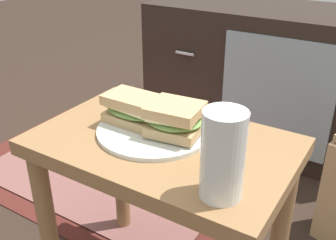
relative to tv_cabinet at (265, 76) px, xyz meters
The scene contains 7 objects.
side_table 0.96m from the tv_cabinet, 84.61° to the right, with size 0.56×0.36×0.46m.
tv_cabinet is the anchor object (origin of this frame).
area_rug 0.76m from the tv_cabinet, 122.86° to the right, with size 1.11×0.72×0.01m.
plate 0.95m from the tv_cabinet, 86.60° to the right, with size 0.26×0.26×0.01m, color silver.
sandwich_front 0.95m from the tv_cabinet, 89.88° to the right, with size 0.14×0.09×0.07m.
sandwich_back 0.96m from the tv_cabinet, 83.33° to the right, with size 0.13×0.12×0.07m.
beer_glass 1.12m from the tv_cabinet, 75.32° to the right, with size 0.07×0.07×0.16m.
Camera 1 is at (0.41, -0.63, 0.88)m, focal length 42.62 mm.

